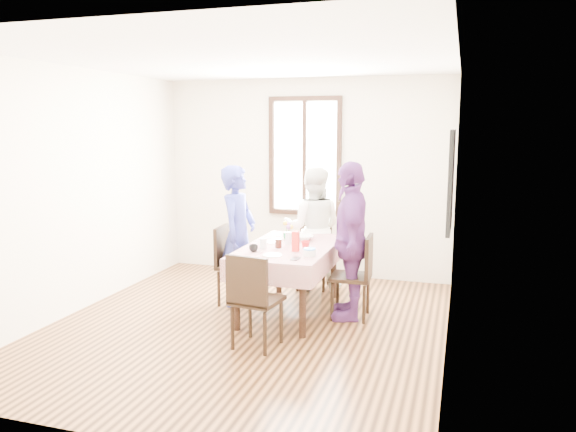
% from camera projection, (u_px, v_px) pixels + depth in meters
% --- Properties ---
extents(ground, '(4.50, 4.50, 0.00)m').
position_uv_depth(ground, '(246.00, 326.00, 5.84)').
color(ground, black).
rests_on(ground, ground).
extents(back_wall, '(4.00, 0.00, 4.00)m').
position_uv_depth(back_wall, '(305.00, 178.00, 7.75)').
color(back_wall, beige).
rests_on(back_wall, ground).
extents(right_wall, '(0.00, 4.50, 4.50)m').
position_uv_depth(right_wall, '(452.00, 206.00, 5.04)').
color(right_wall, beige).
rests_on(right_wall, ground).
extents(window_frame, '(1.02, 0.06, 1.62)m').
position_uv_depth(window_frame, '(305.00, 156.00, 7.68)').
color(window_frame, black).
rests_on(window_frame, back_wall).
extents(window_pane, '(0.90, 0.02, 1.50)m').
position_uv_depth(window_pane, '(305.00, 156.00, 7.69)').
color(window_pane, white).
rests_on(window_pane, back_wall).
extents(art_poster, '(0.04, 0.76, 0.96)m').
position_uv_depth(art_poster, '(451.00, 181.00, 5.30)').
color(art_poster, red).
rests_on(art_poster, right_wall).
extents(dining_table, '(0.82, 1.49, 0.75)m').
position_uv_depth(dining_table, '(289.00, 280.00, 6.22)').
color(dining_table, black).
rests_on(dining_table, ground).
extents(tablecloth, '(0.94, 1.61, 0.01)m').
position_uv_depth(tablecloth, '(289.00, 246.00, 6.16)').
color(tablecloth, '#62030E').
rests_on(tablecloth, dining_table).
extents(chair_left, '(0.45, 0.45, 0.91)m').
position_uv_depth(chair_left, '(237.00, 265.00, 6.54)').
color(chair_left, black).
rests_on(chair_left, ground).
extents(chair_right, '(0.44, 0.44, 0.91)m').
position_uv_depth(chair_right, '(351.00, 277.00, 6.05)').
color(chair_right, black).
rests_on(chair_right, ground).
extents(chair_far, '(0.45, 0.45, 0.91)m').
position_uv_depth(chair_far, '(313.00, 253.00, 7.18)').
color(chair_far, black).
rests_on(chair_far, ground).
extents(chair_near, '(0.47, 0.47, 0.91)m').
position_uv_depth(chair_near, '(257.00, 300.00, 5.25)').
color(chair_near, black).
rests_on(chair_near, ground).
extents(person_left, '(0.40, 0.60, 1.62)m').
position_uv_depth(person_left, '(238.00, 236.00, 6.48)').
color(person_left, navy).
rests_on(person_left, ground).
extents(person_far, '(0.85, 0.72, 1.56)m').
position_uv_depth(person_far, '(313.00, 228.00, 7.11)').
color(person_far, white).
rests_on(person_far, ground).
extents(person_right, '(0.61, 1.06, 1.70)m').
position_uv_depth(person_right, '(350.00, 241.00, 6.00)').
color(person_right, '#5D2B6D').
rests_on(person_right, ground).
extents(mug_black, '(0.10, 0.10, 0.07)m').
position_uv_depth(mug_black, '(253.00, 248.00, 5.86)').
color(mug_black, black).
rests_on(mug_black, tablecloth).
extents(mug_flag, '(0.14, 0.14, 0.09)m').
position_uv_depth(mug_flag, '(305.00, 245.00, 5.98)').
color(mug_flag, red).
rests_on(mug_flag, tablecloth).
extents(mug_green, '(0.14, 0.14, 0.08)m').
position_uv_depth(mug_green, '(287.00, 236.00, 6.47)').
color(mug_green, '#0C7226').
rests_on(mug_green, tablecloth).
extents(serving_bowl, '(0.29, 0.29, 0.06)m').
position_uv_depth(serving_bowl, '(303.00, 238.00, 6.45)').
color(serving_bowl, white).
rests_on(serving_bowl, tablecloth).
extents(juice_carton, '(0.07, 0.07, 0.21)m').
position_uv_depth(juice_carton, '(296.00, 241.00, 5.88)').
color(juice_carton, red).
rests_on(juice_carton, tablecloth).
extents(butter_tub, '(0.13, 0.13, 0.07)m').
position_uv_depth(butter_tub, '(309.00, 253.00, 5.68)').
color(butter_tub, white).
rests_on(butter_tub, tablecloth).
extents(jam_jar, '(0.07, 0.07, 0.10)m').
position_uv_depth(jam_jar, '(278.00, 243.00, 6.04)').
color(jam_jar, black).
rests_on(jam_jar, tablecloth).
extents(drinking_glass, '(0.08, 0.08, 0.11)m').
position_uv_depth(drinking_glass, '(263.00, 244.00, 6.00)').
color(drinking_glass, silver).
rests_on(drinking_glass, tablecloth).
extents(smartphone, '(0.07, 0.14, 0.01)m').
position_uv_depth(smartphone, '(296.00, 259.00, 5.54)').
color(smartphone, black).
rests_on(smartphone, tablecloth).
extents(flower_vase, '(0.07, 0.07, 0.14)m').
position_uv_depth(flower_vase, '(288.00, 238.00, 6.24)').
color(flower_vase, silver).
rests_on(flower_vase, tablecloth).
extents(plate_left, '(0.20, 0.20, 0.01)m').
position_uv_depth(plate_left, '(269.00, 242.00, 6.32)').
color(plate_left, white).
rests_on(plate_left, tablecloth).
extents(plate_far, '(0.20, 0.20, 0.01)m').
position_uv_depth(plate_far, '(305.00, 236.00, 6.68)').
color(plate_far, white).
rests_on(plate_far, tablecloth).
extents(plate_near, '(0.20, 0.20, 0.01)m').
position_uv_depth(plate_near, '(272.00, 255.00, 5.68)').
color(plate_near, white).
rests_on(plate_near, tablecloth).
extents(butter_lid, '(0.12, 0.12, 0.01)m').
position_uv_depth(butter_lid, '(309.00, 249.00, 5.67)').
color(butter_lid, blue).
rests_on(butter_lid, butter_tub).
extents(flower_bunch, '(0.09, 0.09, 0.10)m').
position_uv_depth(flower_bunch, '(288.00, 228.00, 6.22)').
color(flower_bunch, yellow).
rests_on(flower_bunch, flower_vase).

